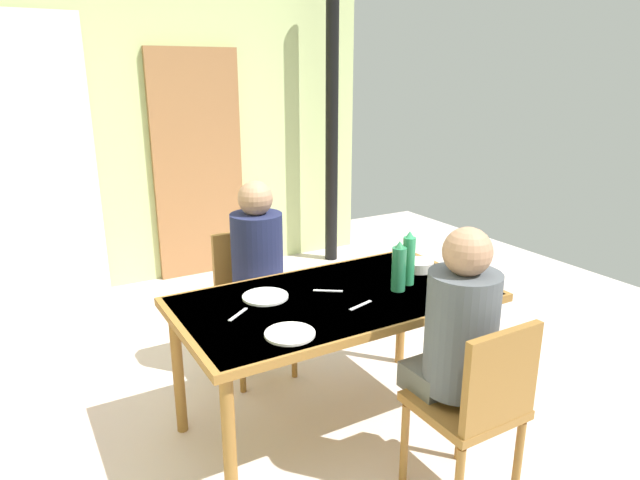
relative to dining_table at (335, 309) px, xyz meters
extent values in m
plane|color=beige|center=(-0.27, -0.06, -0.67)|extent=(7.17, 7.17, 0.00)
cube|color=#BACA85|center=(-0.27, 2.70, 0.66)|extent=(4.19, 0.10, 2.66)
cube|color=#96643C|center=(0.18, 2.62, 0.33)|extent=(0.80, 0.05, 2.00)
cylinder|color=black|center=(1.41, 2.35, 0.66)|extent=(0.12, 0.12, 2.66)
cube|color=white|center=(-1.11, 2.60, 0.45)|extent=(0.90, 0.03, 2.24)
cube|color=olive|center=(0.00, 0.00, 0.05)|extent=(1.57, 0.85, 0.04)
cube|color=beige|center=(0.00, 0.00, 0.07)|extent=(1.51, 0.82, 0.00)
cylinder|color=olive|center=(-0.71, -0.36, -0.32)|extent=(0.06, 0.06, 0.70)
cylinder|color=olive|center=(0.71, -0.36, -0.32)|extent=(0.06, 0.06, 0.70)
cylinder|color=olive|center=(-0.71, 0.36, -0.32)|extent=(0.06, 0.06, 0.70)
cylinder|color=olive|center=(0.71, 0.36, -0.32)|extent=(0.06, 0.06, 0.70)
cube|color=olive|center=(0.21, -0.71, -0.22)|extent=(0.40, 0.40, 0.04)
cube|color=olive|center=(0.21, -0.89, -0.01)|extent=(0.38, 0.04, 0.42)
cylinder|color=olive|center=(0.04, -0.54, -0.46)|extent=(0.04, 0.04, 0.41)
cylinder|color=olive|center=(0.38, -0.54, -0.46)|extent=(0.04, 0.04, 0.41)
cylinder|color=olive|center=(0.38, -0.88, -0.46)|extent=(0.04, 0.04, 0.41)
cube|color=olive|center=(-0.13, 0.71, -0.22)|extent=(0.40, 0.40, 0.04)
cube|color=olive|center=(-0.13, 0.89, -0.01)|extent=(0.38, 0.04, 0.42)
cylinder|color=olive|center=(0.04, 0.54, -0.46)|extent=(0.04, 0.04, 0.41)
cylinder|color=olive|center=(-0.30, 0.54, -0.46)|extent=(0.04, 0.04, 0.41)
cylinder|color=olive|center=(0.04, 0.88, -0.46)|extent=(0.04, 0.04, 0.41)
cylinder|color=olive|center=(-0.30, 0.88, -0.46)|extent=(0.04, 0.04, 0.41)
cube|color=#555851|center=(0.21, -0.55, -0.16)|extent=(0.30, 0.22, 0.12)
cylinder|color=#4C5156|center=(0.21, -0.66, 0.10)|extent=(0.30, 0.30, 0.52)
sphere|color=#A87A5B|center=(0.21, -0.66, 0.45)|extent=(0.20, 0.20, 0.20)
cube|color=#232A46|center=(-0.13, 0.55, -0.16)|extent=(0.30, 0.22, 0.12)
cylinder|color=#1E2347|center=(-0.13, 0.66, 0.10)|extent=(0.30, 0.30, 0.52)
sphere|color=#A87A5B|center=(-0.13, 0.66, 0.45)|extent=(0.20, 0.20, 0.20)
cylinder|color=#2E975A|center=(0.41, -0.05, 0.20)|extent=(0.06, 0.06, 0.25)
cone|color=#308B5A|center=(0.41, -0.05, 0.34)|extent=(0.05, 0.05, 0.04)
cylinder|color=#27774B|center=(0.31, -0.10, 0.18)|extent=(0.07, 0.07, 0.23)
cone|color=#287044|center=(0.31, -0.10, 0.31)|extent=(0.05, 0.05, 0.03)
cylinder|color=silver|center=(0.60, 0.08, 0.10)|extent=(0.17, 0.17, 0.05)
cylinder|color=white|center=(-0.31, 0.15, 0.08)|extent=(0.23, 0.23, 0.01)
cylinder|color=white|center=(-0.39, -0.27, 0.08)|extent=(0.22, 0.22, 0.01)
cylinder|color=silver|center=(0.61, 0.27, 0.12)|extent=(0.06, 0.06, 0.10)
cube|color=silver|center=(0.00, 0.07, 0.07)|extent=(0.13, 0.10, 0.00)
cube|color=silver|center=(-0.50, 0.03, 0.07)|extent=(0.13, 0.10, 0.00)
cube|color=silver|center=(0.66, -0.29, 0.07)|extent=(0.09, 0.14, 0.00)
cube|color=silver|center=(0.04, -0.16, 0.07)|extent=(0.15, 0.06, 0.00)
camera|label=1|loc=(-1.35, -2.18, 1.14)|focal=31.33mm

